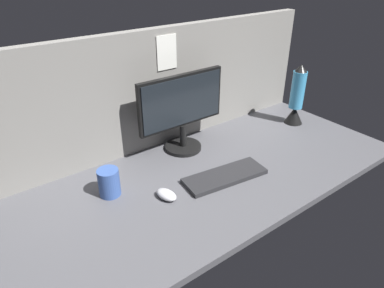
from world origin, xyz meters
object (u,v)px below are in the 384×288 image
Objects in this scene: monitor at (182,109)px; keyboard at (225,176)px; mug_ceramic_blue at (109,182)px; lava_lamp at (296,99)px; mouse at (166,195)px.

monitor reaches higher than keyboard.
keyboard is 49.10cm from mug_ceramic_blue.
monitor is 1.35× the size of lava_lamp.
lava_lamp is (113.45, -0.62, 8.42)cm from mug_ceramic_blue.
monitor is 3.94× the size of mug_ceramic_blue.
mug_ceramic_blue is (-45.31, -13.25, -15.57)cm from monitor.
lava_lamp is at bearing -11.51° from monitor.
mug_ceramic_blue is at bearing 125.12° from mouse.
mug_ceramic_blue reaches higher than mouse.
mug_ceramic_blue is 0.34× the size of lava_lamp.
mouse is 0.83× the size of mug_ceramic_blue.
monitor is at bearing 34.04° from mouse.
monitor is 45.20cm from mouse.
mug_ceramic_blue is 113.76cm from lava_lamp.
monitor reaches higher than lava_lamp.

